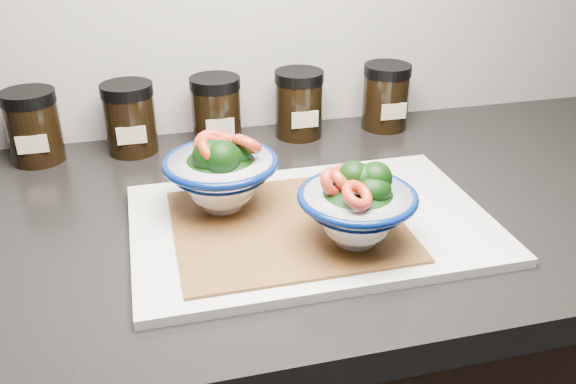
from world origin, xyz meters
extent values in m
cube|color=black|center=(0.00, 1.45, 0.88)|extent=(3.50, 0.60, 0.04)
cube|color=beige|center=(0.13, 1.39, 0.91)|extent=(0.45, 0.30, 0.01)
cube|color=brown|center=(0.09, 1.38, 0.91)|extent=(0.28, 0.24, 0.00)
cylinder|color=white|center=(0.02, 1.44, 0.92)|extent=(0.05, 0.05, 0.01)
ellipsoid|color=white|center=(0.02, 1.44, 0.94)|extent=(0.08, 0.08, 0.04)
torus|color=#051854|center=(0.02, 1.44, 0.98)|extent=(0.15, 0.15, 0.01)
torus|color=#051854|center=(0.02, 1.44, 0.96)|extent=(0.12, 0.12, 0.00)
ellipsoid|color=black|center=(0.02, 1.44, 0.97)|extent=(0.11, 0.11, 0.05)
ellipsoid|color=black|center=(0.01, 1.43, 0.99)|extent=(0.04, 0.04, 0.05)
cylinder|color=#477233|center=(0.01, 1.43, 0.98)|extent=(0.02, 0.01, 0.03)
ellipsoid|color=black|center=(0.02, 1.42, 0.99)|extent=(0.05, 0.05, 0.05)
cylinder|color=#477233|center=(0.02, 1.42, 0.98)|extent=(0.01, 0.01, 0.03)
ellipsoid|color=black|center=(0.04, 1.44, 0.99)|extent=(0.04, 0.04, 0.04)
cylinder|color=#477233|center=(0.04, 1.44, 0.97)|extent=(0.01, 0.01, 0.02)
ellipsoid|color=black|center=(0.05, 1.46, 0.99)|extent=(0.03, 0.03, 0.03)
cylinder|color=#477233|center=(0.05, 1.46, 0.98)|extent=(0.01, 0.01, 0.02)
ellipsoid|color=black|center=(0.01, 1.43, 1.00)|extent=(0.03, 0.03, 0.03)
cylinder|color=#477233|center=(0.01, 1.43, 0.98)|extent=(0.01, 0.01, 0.02)
torus|color=red|center=(0.05, 1.43, 1.00)|extent=(0.06, 0.06, 0.04)
torus|color=red|center=(0.01, 1.46, 0.99)|extent=(0.06, 0.05, 0.05)
torus|color=red|center=(0.01, 1.45, 1.00)|extent=(0.05, 0.04, 0.05)
torus|color=red|center=(0.03, 1.47, 1.00)|extent=(0.06, 0.06, 0.04)
torus|color=red|center=(0.01, 1.43, 1.00)|extent=(0.05, 0.05, 0.05)
cylinder|color=#CCBC8E|center=(0.03, 1.43, 0.99)|extent=(0.02, 0.02, 0.01)
cylinder|color=white|center=(0.16, 1.32, 0.92)|extent=(0.05, 0.05, 0.01)
ellipsoid|color=white|center=(0.16, 1.32, 0.94)|extent=(0.08, 0.08, 0.03)
torus|color=#051854|center=(0.16, 1.32, 0.97)|extent=(0.14, 0.14, 0.01)
torus|color=#051854|center=(0.16, 1.32, 0.96)|extent=(0.12, 0.12, 0.00)
ellipsoid|color=black|center=(0.16, 1.32, 0.96)|extent=(0.10, 0.10, 0.05)
ellipsoid|color=black|center=(0.16, 1.33, 1.00)|extent=(0.04, 0.04, 0.03)
cylinder|color=#477233|center=(0.16, 1.33, 0.98)|extent=(0.01, 0.02, 0.02)
ellipsoid|color=black|center=(0.18, 1.32, 0.99)|extent=(0.04, 0.04, 0.04)
cylinder|color=#477233|center=(0.18, 1.32, 0.98)|extent=(0.02, 0.01, 0.03)
ellipsoid|color=black|center=(0.17, 1.33, 0.99)|extent=(0.04, 0.04, 0.04)
cylinder|color=#477233|center=(0.17, 1.33, 0.98)|extent=(0.01, 0.01, 0.03)
ellipsoid|color=black|center=(0.18, 1.31, 0.99)|extent=(0.04, 0.04, 0.03)
cylinder|color=#477233|center=(0.18, 1.31, 0.97)|extent=(0.01, 0.01, 0.03)
ellipsoid|color=black|center=(0.17, 1.34, 0.98)|extent=(0.04, 0.04, 0.04)
cylinder|color=#477233|center=(0.17, 1.34, 0.96)|extent=(0.02, 0.02, 0.03)
torus|color=red|center=(0.13, 1.33, 0.99)|extent=(0.05, 0.05, 0.06)
torus|color=red|center=(0.16, 1.35, 0.99)|extent=(0.06, 0.06, 0.03)
torus|color=red|center=(0.14, 1.33, 0.99)|extent=(0.04, 0.05, 0.05)
torus|color=red|center=(0.15, 1.29, 0.99)|extent=(0.05, 0.04, 0.04)
cylinder|color=#CCBC8E|center=(0.15, 1.32, 0.99)|extent=(0.02, 0.02, 0.01)
cylinder|color=#CCBC8E|center=(0.16, 1.30, 0.99)|extent=(0.02, 0.02, 0.01)
cylinder|color=black|center=(-0.23, 1.69, 0.95)|extent=(0.08, 0.08, 0.09)
cylinder|color=black|center=(-0.23, 1.69, 1.00)|extent=(0.08, 0.08, 0.02)
cube|color=#C6B793|center=(-0.23, 1.65, 0.94)|extent=(0.05, 0.00, 0.03)
cylinder|color=black|center=(-0.09, 1.69, 0.95)|extent=(0.08, 0.08, 0.09)
cylinder|color=black|center=(-0.09, 1.69, 1.00)|extent=(0.08, 0.08, 0.02)
cube|color=#C6B793|center=(-0.09, 1.65, 0.94)|extent=(0.04, 0.00, 0.03)
cylinder|color=black|center=(0.05, 1.69, 0.95)|extent=(0.08, 0.08, 0.09)
cylinder|color=black|center=(0.05, 1.69, 1.00)|extent=(0.08, 0.08, 0.02)
cube|color=#C6B793|center=(0.05, 1.65, 0.94)|extent=(0.05, 0.00, 0.03)
cylinder|color=black|center=(0.19, 1.69, 0.95)|extent=(0.08, 0.08, 0.09)
cylinder|color=black|center=(0.19, 1.69, 1.00)|extent=(0.08, 0.08, 0.02)
cube|color=#C6B793|center=(0.19, 1.65, 0.94)|extent=(0.04, 0.00, 0.03)
cylinder|color=black|center=(0.35, 1.69, 0.95)|extent=(0.08, 0.08, 0.09)
cylinder|color=black|center=(0.35, 1.69, 1.00)|extent=(0.08, 0.08, 0.02)
cube|color=#C6B793|center=(0.35, 1.65, 0.94)|extent=(0.05, 0.00, 0.03)
camera|label=1|loc=(-0.07, 0.75, 1.30)|focal=38.00mm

